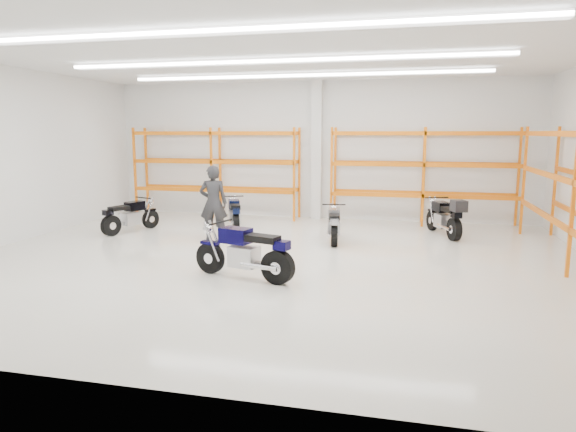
% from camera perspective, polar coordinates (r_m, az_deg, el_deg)
% --- Properties ---
extents(ground, '(14.00, 14.00, 0.00)m').
position_cam_1_polar(ground, '(11.60, -1.92, -4.90)').
color(ground, beige).
rests_on(ground, ground).
extents(room_shell, '(14.02, 12.02, 4.51)m').
position_cam_1_polar(room_shell, '(11.28, -1.98, 11.52)').
color(room_shell, white).
rests_on(room_shell, ground).
extents(motorcycle_main, '(2.19, 0.95, 1.10)m').
position_cam_1_polar(motorcycle_main, '(10.02, -4.56, -4.18)').
color(motorcycle_main, black).
rests_on(motorcycle_main, ground).
extents(motorcycle_back_a, '(0.94, 1.87, 0.96)m').
position_cam_1_polar(motorcycle_back_a, '(15.35, -17.30, -0.10)').
color(motorcycle_back_a, black).
rests_on(motorcycle_back_a, ground).
extents(motorcycle_back_b, '(0.93, 1.81, 0.94)m').
position_cam_1_polar(motorcycle_back_b, '(15.20, -5.97, 0.14)').
color(motorcycle_back_b, black).
rests_on(motorcycle_back_b, ground).
extents(motorcycle_back_c, '(0.62, 1.88, 0.93)m').
position_cam_1_polar(motorcycle_back_c, '(13.47, 5.12, -1.05)').
color(motorcycle_back_c, black).
rests_on(motorcycle_back_c, ground).
extents(motorcycle_back_d, '(1.04, 2.09, 1.11)m').
position_cam_1_polar(motorcycle_back_d, '(14.70, 17.13, -0.17)').
color(motorcycle_back_d, black).
rests_on(motorcycle_back_d, ground).
extents(standing_man, '(0.82, 0.65, 2.00)m').
position_cam_1_polar(standing_man, '(13.66, -8.29, 1.43)').
color(standing_man, black).
rests_on(standing_man, ground).
extents(structural_column, '(0.32, 0.32, 4.50)m').
position_cam_1_polar(structural_column, '(16.94, 3.23, 7.27)').
color(structural_column, white).
rests_on(structural_column, ground).
extents(pallet_racking_back_left, '(5.67, 0.87, 3.00)m').
position_cam_1_polar(pallet_racking_back_left, '(17.56, -8.03, 5.75)').
color(pallet_racking_back_left, '#E05D16').
rests_on(pallet_racking_back_left, ground).
extents(pallet_racking_back_right, '(5.67, 0.87, 3.00)m').
position_cam_1_polar(pallet_racking_back_right, '(16.37, 14.85, 5.28)').
color(pallet_racking_back_right, '#E05D16').
rests_on(pallet_racking_back_right, ground).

